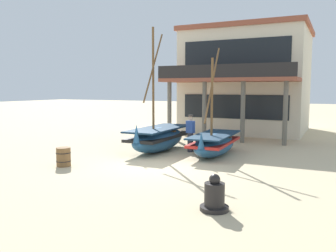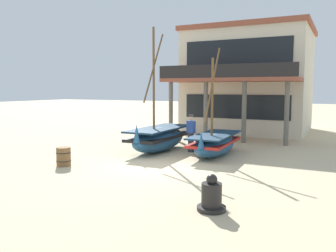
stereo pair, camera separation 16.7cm
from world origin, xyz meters
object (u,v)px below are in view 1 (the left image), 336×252
fishing_boat_centre_large (159,138)px  capstan_winch (214,196)px  fishing_boat_near_left (214,143)px  fisherman_by_hull (190,134)px  harbor_building_main (247,81)px  wooden_barrel (64,157)px

fishing_boat_centre_large → capstan_winch: (4.81, -6.42, -0.28)m
fishing_boat_near_left → fishing_boat_centre_large: bearing=-177.2°
fishing_boat_centre_large → capstan_winch: size_ratio=6.29×
fishing_boat_near_left → fisherman_by_hull: (-1.23, 0.29, 0.31)m
fishing_boat_near_left → fishing_boat_centre_large: fishing_boat_centre_large is taller
fishing_boat_near_left → harbor_building_main: bearing=95.3°
fishing_boat_near_left → fisherman_by_hull: 1.31m
fishing_boat_near_left → wooden_barrel: (-4.36, -4.46, -0.17)m
fishing_boat_near_left → fisherman_by_hull: fishing_boat_near_left is taller
harbor_building_main → fisherman_by_hull: bearing=-92.2°
wooden_barrel → harbor_building_main: size_ratio=0.07×
fisherman_by_hull → harbor_building_main: bearing=87.8°
fishing_boat_near_left → capstan_winch: size_ratio=5.25×
fisherman_by_hull → capstan_winch: bearing=-63.5°
fishing_boat_centre_large → fisherman_by_hull: 1.48m
capstan_winch → fishing_boat_centre_large: bearing=126.9°
capstan_winch → fisherman_by_hull: bearing=116.5°
fishing_boat_centre_large → fishing_boat_near_left: bearing=2.8°
capstan_winch → wooden_barrel: 6.87m
wooden_barrel → harbor_building_main: harbor_building_main is taller
wooden_barrel → fisherman_by_hull: bearing=56.7°
harbor_building_main → wooden_barrel: bearing=-104.0°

